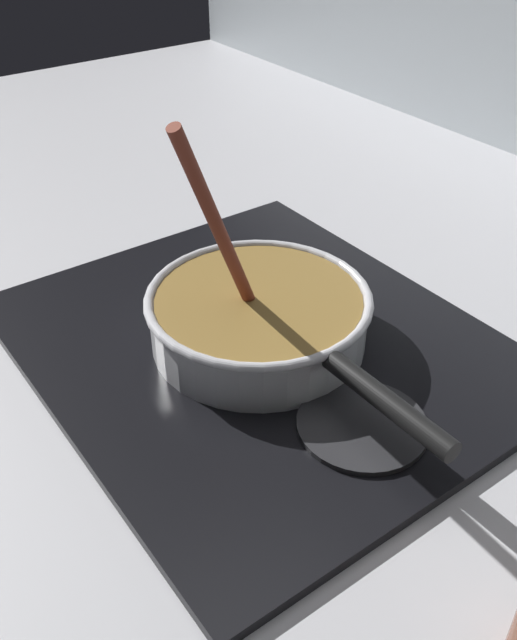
{
  "coord_description": "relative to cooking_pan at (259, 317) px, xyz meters",
  "views": [
    {
      "loc": [
        0.55,
        -0.32,
        0.5
      ],
      "look_at": [
        0.03,
        0.05,
        0.04
      ],
      "focal_mm": 39.23,
      "sensor_mm": 36.0,
      "label": 1
    }
  ],
  "objects": [
    {
      "name": "spare_burner",
      "position": [
        0.17,
        0.0,
        -0.03
      ],
      "size": [
        0.13,
        0.13,
        0.01
      ],
      "primitive_type": "cylinder",
      "color": "#262628",
      "rests_on": "hob_plate"
    },
    {
      "name": "cooking_pan",
      "position": [
        0.0,
        0.0,
        0.0
      ],
      "size": [
        0.41,
        0.25,
        0.28
      ],
      "color": "silver",
      "rests_on": "hob_plate"
    },
    {
      "name": "ground",
      "position": [
        -0.03,
        -0.05,
        -0.07
      ],
      "size": [
        2.4,
        1.6,
        0.04
      ],
      "primitive_type": "cube",
      "color": "#B7B7BC"
    },
    {
      "name": "hob_plate",
      "position": [
        -0.0,
        0.0,
        -0.04
      ],
      "size": [
        0.56,
        0.48,
        0.01
      ],
      "primitive_type": "cube",
      "color": "black",
      "rests_on": "ground"
    },
    {
      "name": "burner_ring",
      "position": [
        -0.0,
        0.0,
        -0.03
      ],
      "size": [
        0.17,
        0.17,
        0.01
      ],
      "primitive_type": "torus",
      "color": "#592D0C",
      "rests_on": "hob_plate"
    }
  ]
}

